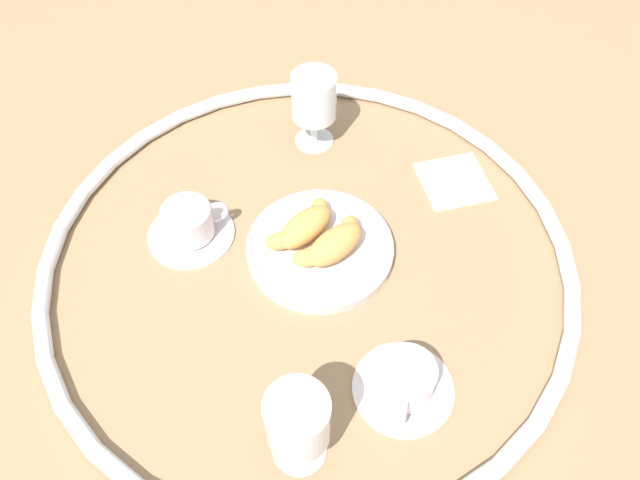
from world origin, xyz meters
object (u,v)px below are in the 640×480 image
object	(u,v)px
croissant_large	(333,244)
juice_glass_left	(298,422)
croissant_small	(304,226)
coffee_cup_near	(190,224)
juice_glass_right	(314,99)
folded_napkin	(455,181)
pastry_plate	(320,248)
coffee_cup_far	(405,382)

from	to	relation	value
croissant_large	juice_glass_left	bearing A→B (deg)	-124.60
croissant_small	coffee_cup_near	world-z (taller)	croissant_small
juice_glass_right	folded_napkin	world-z (taller)	juice_glass_right
croissant_large	folded_napkin	bearing A→B (deg)	11.86
pastry_plate	folded_napkin	bearing A→B (deg)	6.87
croissant_small	juice_glass_left	distance (m)	0.33
juice_glass_right	pastry_plate	bearing A→B (deg)	-113.44
croissant_large	croissant_small	bearing A→B (deg)	117.10
pastry_plate	coffee_cup_near	bearing A→B (deg)	144.91
pastry_plate	juice_glass_left	world-z (taller)	juice_glass_left
croissant_large	folded_napkin	xyz separation A→B (m)	(0.26, 0.05, -0.04)
coffee_cup_near	juice_glass_right	world-z (taller)	juice_glass_right
coffee_cup_far	juice_glass_left	bearing A→B (deg)	-175.71
croissant_small	juice_glass_right	xyz separation A→B (m)	(0.11, 0.20, 0.05)
pastry_plate	croissant_large	xyz separation A→B (m)	(0.01, -0.02, 0.03)
pastry_plate	juice_glass_left	bearing A→B (deg)	-120.55
pastry_plate	croissant_large	bearing A→B (deg)	-61.76
juice_glass_left	folded_napkin	bearing A→B (deg)	35.02
coffee_cup_far	croissant_small	bearing A→B (deg)	92.74
pastry_plate	croissant_large	world-z (taller)	croissant_large
croissant_large	coffee_cup_far	size ratio (longest dim) A/B	0.97
croissant_small	juice_glass_left	world-z (taller)	juice_glass_left
pastry_plate	coffee_cup_far	xyz separation A→B (m)	(-0.00, -0.25, 0.02)
croissant_small	juice_glass_left	xyz separation A→B (m)	(-0.14, -0.29, 0.05)
coffee_cup_near	coffee_cup_far	world-z (taller)	same
croissant_large	juice_glass_left	xyz separation A→B (m)	(-0.17, -0.24, 0.05)
folded_napkin	coffee_cup_far	bearing A→B (deg)	-133.17
folded_napkin	coffee_cup_near	bearing A→B (deg)	168.91
croissant_large	juice_glass_right	xyz separation A→B (m)	(0.09, 0.25, 0.05)
coffee_cup_far	juice_glass_left	world-z (taller)	juice_glass_left
pastry_plate	folded_napkin	xyz separation A→B (m)	(0.27, 0.03, -0.01)
croissant_small	juice_glass_right	distance (m)	0.23
juice_glass_right	juice_glass_left	bearing A→B (deg)	-117.40
folded_napkin	pastry_plate	bearing A→B (deg)	-173.13
coffee_cup_near	juice_glass_left	xyz separation A→B (m)	(0.01, -0.38, 0.07)
croissant_small	juice_glass_left	size ratio (longest dim) A/B	0.92
croissant_large	croissant_small	size ratio (longest dim) A/B	1.02
coffee_cup_near	juice_glass_right	distance (m)	0.29
croissant_large	croissant_small	world-z (taller)	same
croissant_small	folded_napkin	size ratio (longest dim) A/B	1.17
croissant_large	croissant_small	distance (m)	0.06
pastry_plate	coffee_cup_near	distance (m)	0.20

